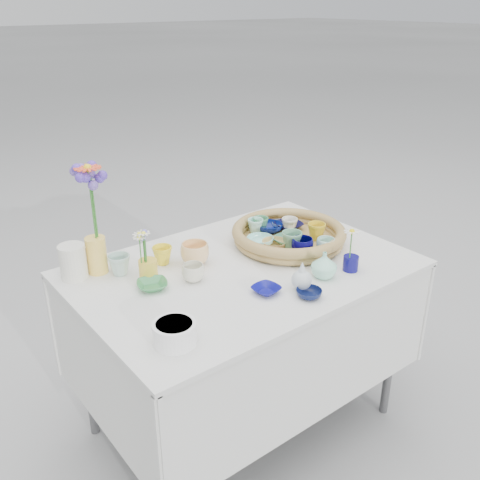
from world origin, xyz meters
TOP-DOWN VIEW (x-y plane):
  - ground at (0.00, 0.00)m, footprint 80.00×80.00m
  - display_table at (0.00, 0.00)m, footprint 1.26×0.86m
  - wicker_tray at (0.28, 0.05)m, footprint 0.47×0.47m
  - tray_ceramic_0 at (0.28, 0.17)m, footprint 0.11×0.11m
  - tray_ceramic_1 at (0.36, 0.14)m, footprint 0.12×0.12m
  - tray_ceramic_2 at (0.37, -0.02)m, footprint 0.08×0.08m
  - tray_ceramic_3 at (0.25, 0.02)m, footprint 0.12×0.12m
  - tray_ceramic_4 at (0.22, -0.03)m, footprint 0.11×0.11m
  - tray_ceramic_5 at (0.15, 0.08)m, footprint 0.12×0.12m
  - tray_ceramic_6 at (0.22, 0.19)m, footprint 0.08×0.08m
  - tray_ceramic_7 at (0.34, 0.11)m, footprint 0.08×0.08m
  - tray_ceramic_8 at (0.35, 0.17)m, footprint 0.08×0.08m
  - tray_ceramic_9 at (0.23, -0.08)m, footprint 0.11×0.11m
  - tray_ceramic_10 at (0.18, 0.03)m, footprint 0.12×0.12m
  - tray_ceramic_11 at (0.31, -0.13)m, footprint 0.09×0.09m
  - tray_ceramic_12 at (0.25, 0.19)m, footprint 0.07×0.07m
  - loose_ceramic_0 at (-0.23, 0.21)m, footprint 0.09×0.09m
  - loose_ceramic_1 at (-0.13, 0.13)m, footprint 0.15×0.15m
  - loose_ceramic_2 at (-0.36, 0.06)m, footprint 0.14×0.14m
  - loose_ceramic_3 at (-0.21, 0.02)m, footprint 0.11×0.11m
  - loose_ceramic_4 at (-0.06, -0.21)m, footprint 0.10×0.10m
  - loose_ceramic_5 at (-0.40, 0.23)m, footprint 0.09×0.09m
  - loose_ceramic_6 at (0.04, -0.32)m, footprint 0.10×0.10m
  - fluted_bowl at (-0.47, -0.27)m, footprint 0.17×0.17m
  - bud_vase_paleblue at (0.06, -0.26)m, footprint 0.09×0.09m
  - bud_vase_seafoam at (0.18, -0.25)m, footprint 0.12×0.12m
  - bud_vase_cobalt at (0.30, -0.27)m, footprint 0.08×0.08m
  - single_daisy at (0.29, -0.27)m, footprint 0.07×0.07m
  - tall_vase_yellow at (-0.45, 0.30)m, footprint 0.08×0.08m
  - gerbera at (-0.45, 0.29)m, footprint 0.14×0.14m
  - hydrangea at (-0.44, 0.30)m, footprint 0.10×0.10m
  - white_pitcher at (-0.54, 0.31)m, footprint 0.16×0.14m
  - daisy_cup at (-0.33, 0.14)m, footprint 0.09×0.09m
  - daisy_posy at (-0.34, 0.14)m, footprint 0.08×0.08m

SIDE VIEW (x-z plane):
  - ground at x=0.00m, z-range 0.00..0.00m
  - display_table at x=0.00m, z-range -0.38..0.38m
  - loose_ceramic_4 at x=-0.06m, z-range 0.77..0.79m
  - loose_ceramic_2 at x=-0.36m, z-range 0.77..0.79m
  - loose_ceramic_6 at x=0.04m, z-range 0.77..0.79m
  - bud_vase_cobalt at x=0.30m, z-range 0.77..0.82m
  - tray_ceramic_8 at x=0.35m, z-range 0.78..0.81m
  - tray_ceramic_3 at x=0.25m, z-range 0.78..0.81m
  - tray_ceramic_1 at x=0.36m, z-range 0.78..0.81m
  - loose_ceramic_3 at x=-0.21m, z-range 0.77..0.83m
  - tray_ceramic_10 at x=0.18m, z-range 0.78..0.81m
  - fluted_bowl at x=-0.47m, z-range 0.77..0.83m
  - tray_ceramic_5 at x=0.15m, z-range 0.78..0.82m
  - tray_ceramic_0 at x=0.28m, z-range 0.78..0.82m
  - loose_ceramic_0 at x=-0.23m, z-range 0.77..0.84m
  - daisy_cup at x=-0.33m, z-range 0.77..0.84m
  - loose_ceramic_5 at x=-0.40m, z-range 0.77..0.84m
  - wicker_tray at x=0.28m, z-range 0.77..0.84m
  - loose_ceramic_1 at x=-0.13m, z-range 0.77..0.85m
  - tray_ceramic_11 at x=0.31m, z-range 0.78..0.84m
  - tray_ceramic_12 at x=0.25m, z-range 0.78..0.85m
  - tray_ceramic_6 at x=0.22m, z-range 0.78..0.85m
  - bud_vase_seafoam at x=0.18m, z-range 0.77..0.86m
  - tray_ceramic_7 at x=0.34m, z-range 0.78..0.85m
  - tray_ceramic_9 at x=0.23m, z-range 0.78..0.85m
  - tray_ceramic_2 at x=0.37m, z-range 0.78..0.85m
  - bud_vase_paleblue at x=0.06m, z-range 0.77..0.88m
  - tray_ceramic_4 at x=0.22m, z-range 0.78..0.86m
  - white_pitcher at x=-0.54m, z-range 0.77..0.89m
  - tall_vase_yellow at x=-0.45m, z-range 0.77..0.91m
  - single_daisy at x=0.29m, z-range 0.81..0.94m
  - daisy_posy at x=-0.34m, z-range 0.84..0.98m
  - hydrangea at x=-0.44m, z-range 0.86..1.18m
  - gerbera at x=-0.45m, z-range 0.90..1.18m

